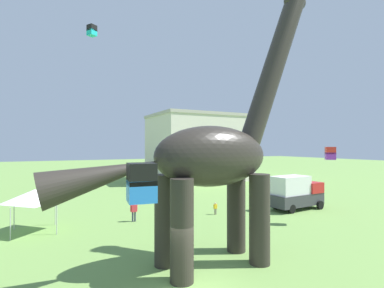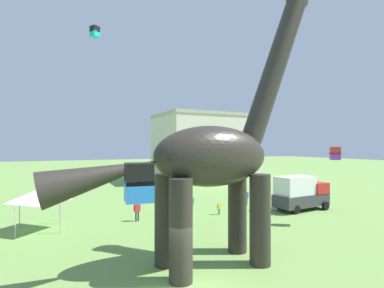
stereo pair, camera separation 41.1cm
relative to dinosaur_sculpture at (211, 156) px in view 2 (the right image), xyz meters
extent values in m
cylinder|color=#2D2823|center=(2.28, 1.02, -3.23)|extent=(1.07, 1.07, 4.60)
cylinder|color=#2D2823|center=(2.28, -1.02, -3.23)|extent=(1.07, 1.07, 4.60)
cylinder|color=#2D2823|center=(-2.13, 1.02, -3.23)|extent=(1.07, 1.07, 4.60)
cylinder|color=#2D2823|center=(-2.13, -1.02, -3.23)|extent=(1.07, 1.07, 4.60)
ellipsoid|color=#2D2823|center=(0.07, 0.00, 0.00)|extent=(6.30, 2.71, 3.10)
cylinder|color=#2D2823|center=(4.16, 0.00, 4.97)|extent=(4.53, 1.16, 8.97)
ellipsoid|color=#2D2823|center=(5.89, 0.00, 9.23)|extent=(1.55, 0.97, 1.07)
cone|color=#2D2823|center=(-5.21, 0.00, -0.71)|extent=(5.54, 1.55, 2.62)
cube|color=#38383D|center=(13.91, 7.44, -4.58)|extent=(5.74, 2.50, 1.10)
cube|color=red|center=(15.76, 7.44, -3.53)|extent=(1.93, 2.06, 1.00)
cube|color=silver|center=(13.13, 7.44, -3.18)|extent=(3.72, 2.27, 1.70)
cylinder|color=black|center=(15.93, 8.49, -5.13)|extent=(0.82, 0.32, 0.80)
cylinder|color=black|center=(15.93, 6.39, -5.13)|extent=(0.82, 0.32, 0.80)
cylinder|color=black|center=(12.23, 8.49, -5.13)|extent=(0.82, 0.32, 0.80)
cylinder|color=black|center=(12.23, 6.39, -5.13)|extent=(0.82, 0.32, 0.80)
cylinder|color=#6B6056|center=(5.85, 9.16, -5.27)|extent=(0.09, 0.09, 0.52)
cylinder|color=#6B6056|center=(5.98, 9.16, -5.27)|extent=(0.09, 0.09, 0.52)
cube|color=yellow|center=(5.92, 9.16, -4.83)|extent=(0.28, 0.17, 0.37)
sphere|color=tan|center=(5.92, 9.16, -4.56)|extent=(0.16, 0.16, 0.16)
cylinder|color=yellow|center=(5.75, 9.16, -4.81)|extent=(0.07, 0.07, 0.35)
cylinder|color=yellow|center=(6.08, 9.16, -4.81)|extent=(0.07, 0.07, 0.35)
cylinder|color=#6B6056|center=(3.87, 10.74, -5.13)|extent=(0.13, 0.13, 0.80)
cylinder|color=#6B6056|center=(4.07, 10.74, -5.13)|extent=(0.13, 0.13, 0.80)
cube|color=green|center=(3.97, 10.74, -4.45)|extent=(0.43, 0.27, 0.56)
sphere|color=tan|center=(3.97, 10.74, -4.05)|extent=(0.25, 0.25, 0.25)
cylinder|color=green|center=(3.72, 10.74, -4.43)|extent=(0.11, 0.11, 0.54)
cylinder|color=green|center=(4.22, 10.74, -4.43)|extent=(0.11, 0.11, 0.54)
cylinder|color=#2D3347|center=(-1.25, 10.09, -5.14)|extent=(0.13, 0.13, 0.78)
cylinder|color=#2D3347|center=(-1.06, 10.09, -5.14)|extent=(0.13, 0.13, 0.78)
cube|color=#D1333D|center=(-1.16, 10.09, -4.48)|extent=(0.42, 0.26, 0.55)
sphere|color=tan|center=(-1.16, 10.09, -4.08)|extent=(0.24, 0.24, 0.24)
cylinder|color=#D1333D|center=(-1.40, 10.09, -4.45)|extent=(0.10, 0.10, 0.52)
cylinder|color=#D1333D|center=(-0.92, 10.09, -4.45)|extent=(0.10, 0.10, 0.52)
cylinder|color=#6B6056|center=(10.46, 11.51, -5.15)|extent=(0.13, 0.13, 0.76)
cylinder|color=#6B6056|center=(10.65, 11.51, -5.15)|extent=(0.13, 0.13, 0.76)
cube|color=blue|center=(10.55, 11.51, -4.50)|extent=(0.41, 0.25, 0.54)
sphere|color=tan|center=(10.55, 11.51, -4.11)|extent=(0.24, 0.24, 0.24)
cylinder|color=blue|center=(10.32, 11.51, -4.48)|extent=(0.10, 0.10, 0.51)
cylinder|color=blue|center=(10.79, 11.51, -4.48)|extent=(0.10, 0.10, 0.51)
cylinder|color=#B2B2B7|center=(-6.79, 11.86, -4.48)|extent=(0.06, 0.06, 2.10)
cylinder|color=#B2B2B7|center=(-6.79, 9.16, -4.48)|extent=(0.06, 0.06, 2.10)
cylinder|color=#B2B2B7|center=(-9.49, 11.86, -4.48)|extent=(0.06, 0.06, 2.10)
cylinder|color=#B2B2B7|center=(-9.49, 9.16, -4.48)|extent=(0.06, 0.06, 2.10)
pyramid|color=white|center=(-8.14, 10.51, -2.98)|extent=(3.15, 3.15, 0.90)
cube|color=black|center=(-4.41, -2.37, -0.51)|extent=(1.12, 1.12, 0.80)
cube|color=#287AE5|center=(-4.41, -2.37, -1.13)|extent=(1.12, 1.12, 0.80)
cube|color=black|center=(-4.75, 7.63, 8.42)|extent=(0.68, 0.68, 0.40)
cube|color=#19B2B7|center=(-4.75, 7.63, 8.11)|extent=(0.68, 0.68, 0.40)
cube|color=red|center=(12.22, 2.42, 0.17)|extent=(0.98, 0.98, 0.56)
cube|color=purple|center=(12.22, 2.42, -0.27)|extent=(0.98, 0.98, 0.56)
cube|color=beige|center=(17.15, 33.15, 0.01)|extent=(15.84, 12.42, 11.09)
cube|color=#ABA396|center=(17.15, 33.15, 5.80)|extent=(16.15, 12.67, 0.50)
camera|label=1|loc=(-7.65, -12.77, 0.53)|focal=27.25mm
camera|label=2|loc=(-7.28, -12.95, 0.53)|focal=27.25mm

